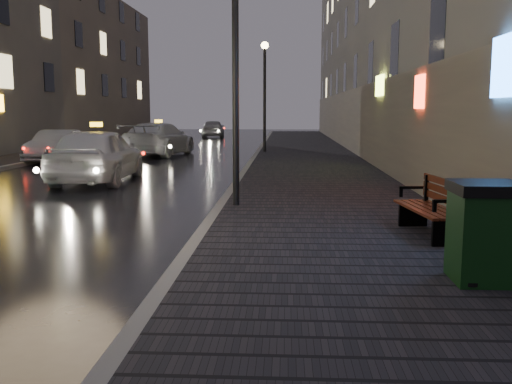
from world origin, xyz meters
TOP-DOWN VIEW (x-y plane):
  - ground at (0.00, 0.00)m, footprint 120.00×120.00m
  - sidewalk at (3.90, 21.00)m, footprint 4.60×58.00m
  - curb at (1.50, 21.00)m, footprint 0.20×58.00m
  - sidewalk_far at (-8.70, 21.00)m, footprint 2.40×58.00m
  - curb_far at (-7.40, 21.00)m, footprint 0.20×58.00m
  - building_near at (7.10, 25.00)m, footprint 1.80×50.00m
  - building_far_c at (-13.50, 39.00)m, footprint 6.00×22.00m
  - lamp_near at (1.85, 6.00)m, footprint 0.36×0.36m
  - lamp_far at (1.85, 22.00)m, footprint 0.36×0.36m
  - bench at (5.31, 3.18)m, footprint 0.85×1.87m
  - trash_bin at (5.25, 0.67)m, footprint 0.78×0.78m
  - taxi_near at (-2.78, 10.87)m, footprint 2.19×4.99m
  - car_left_mid at (-6.80, 17.66)m, footprint 1.51×4.09m
  - taxi_mid at (-3.20, 21.14)m, footprint 2.92×5.70m
  - car_far at (-2.94, 39.53)m, footprint 2.00×4.30m

SIDE VIEW (x-z plane):
  - ground at x=0.00m, z-range 0.00..0.00m
  - sidewalk at x=3.90m, z-range 0.00..0.15m
  - curb at x=1.50m, z-range 0.00..0.15m
  - sidewalk_far at x=-8.70m, z-range 0.00..0.15m
  - curb_far at x=-7.40m, z-range 0.00..0.15m
  - bench at x=5.31m, z-range 0.15..1.07m
  - car_left_mid at x=-6.80m, z-range 0.00..1.34m
  - car_far at x=-2.94m, z-range 0.00..1.43m
  - trash_bin at x=5.25m, z-range 0.16..1.34m
  - taxi_mid at x=-3.20m, z-range 0.00..1.58m
  - taxi_near at x=-2.78m, z-range 0.00..1.67m
  - lamp_near at x=1.85m, z-range 0.85..6.13m
  - lamp_far at x=1.85m, z-range 0.85..6.13m
  - building_far_c at x=-13.50m, z-range 0.00..11.00m
  - building_near at x=7.10m, z-range 0.00..13.00m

